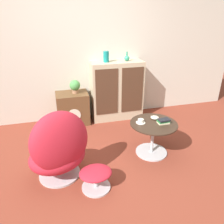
{
  "coord_description": "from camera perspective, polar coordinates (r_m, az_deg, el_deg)",
  "views": [
    {
      "loc": [
        -0.51,
        -2.3,
        1.9
      ],
      "look_at": [
        0.28,
        0.57,
        0.55
      ],
      "focal_mm": 35.0,
      "sensor_mm": 36.0,
      "label": 1
    }
  ],
  "objects": [
    {
      "name": "wall_back",
      "position": [
        4.11,
        -8.37,
        15.75
      ],
      "size": [
        6.4,
        0.06,
        2.6
      ],
      "color": "beige",
      "rests_on": "ground_plane"
    },
    {
      "name": "egg_chair",
      "position": [
        2.71,
        -13.7,
        -9.43
      ],
      "size": [
        0.9,
        0.86,
        0.94
      ],
      "color": "#B7B7BC",
      "rests_on": "ground_plane"
    },
    {
      "name": "book_stack",
      "position": [
        3.13,
        13.31,
        -2.34
      ],
      "size": [
        0.17,
        0.11,
        0.06
      ],
      "color": "beige",
      "rests_on": "coffee_table"
    },
    {
      "name": "coffee_table",
      "position": [
        3.21,
        10.61,
        -5.7
      ],
      "size": [
        0.67,
        0.67,
        0.49
      ],
      "color": "#B7B7BC",
      "rests_on": "ground_plane"
    },
    {
      "name": "sideboard",
      "position": [
        4.19,
        1.2,
        5.63
      ],
      "size": [
        0.97,
        0.41,
        1.1
      ],
      "color": "tan",
      "rests_on": "ground_plane"
    },
    {
      "name": "ground_plane",
      "position": [
        3.03,
        -2.3,
        -14.49
      ],
      "size": [
        12.0,
        12.0,
        0.0
      ],
      "primitive_type": "plane",
      "color": "brown"
    },
    {
      "name": "vase_leftmost",
      "position": [
        3.98,
        -1.56,
        14.26
      ],
      "size": [
        0.1,
        0.1,
        0.19
      ],
      "color": "#147A75",
      "rests_on": "sideboard"
    },
    {
      "name": "ottoman",
      "position": [
        2.65,
        -4.27,
        -16.21
      ],
      "size": [
        0.38,
        0.34,
        0.26
      ],
      "color": "#B7B7BC",
      "rests_on": "ground_plane"
    },
    {
      "name": "bowl",
      "position": [
        3.25,
        11.1,
        -1.4
      ],
      "size": [
        0.12,
        0.12,
        0.04
      ],
      "color": "beige",
      "rests_on": "coffee_table"
    },
    {
      "name": "teacup",
      "position": [
        3.09,
        7.53,
        -2.44
      ],
      "size": [
        0.13,
        0.13,
        0.06
      ],
      "color": "silver",
      "rests_on": "coffee_table"
    },
    {
      "name": "potted_plant",
      "position": [
        3.98,
        -9.66,
        6.73
      ],
      "size": [
        0.19,
        0.19,
        0.24
      ],
      "color": "#996B4C",
      "rests_on": "tv_console"
    },
    {
      "name": "vase_inner_left",
      "position": [
        4.09,
        3.9,
        13.9
      ],
      "size": [
        0.09,
        0.09,
        0.17
      ],
      "color": "#2D8E6B",
      "rests_on": "sideboard"
    },
    {
      "name": "tv_console",
      "position": [
        4.12,
        -10.21,
        0.99
      ],
      "size": [
        0.57,
        0.45,
        0.58
      ],
      "color": "brown",
      "rests_on": "ground_plane"
    }
  ]
}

